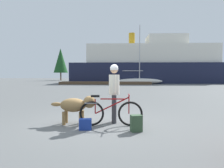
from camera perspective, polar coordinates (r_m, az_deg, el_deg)
name	(u,v)px	position (r m, az deg, el deg)	size (l,w,h in m)	color
ground_plane	(100,123)	(6.09, -3.58, -11.20)	(160.00, 160.00, 0.00)	#595B5B
bicycle	(110,113)	(5.69, -0.46, -8.22)	(1.81, 0.44, 0.91)	black
person_cyclist	(114,87)	(6.01, 0.62, -0.95)	(0.32, 0.53, 1.78)	#333338
dog	(76,105)	(5.97, -10.25, -6.04)	(1.33, 0.48, 0.84)	olive
backpack	(136,123)	(5.22, 7.01, -11.17)	(0.28, 0.20, 0.43)	#334C33
handbag_pannier	(85,124)	(5.40, -7.69, -11.42)	(0.32, 0.18, 0.29)	navy
dock_pier	(106,83)	(30.70, -1.88, 0.31)	(13.89, 2.80, 0.40)	brown
ferry_boat	(151,65)	(37.12, 11.05, 5.34)	(27.86, 8.69, 9.07)	#191E38
sailboat_moored	(139,81)	(31.74, 7.91, 0.93)	(7.24, 2.03, 9.30)	silver
pine_tree_far_left	(61,61)	(53.25, -14.58, 6.54)	(3.60, 3.60, 8.28)	#4C331E
pine_tree_center	(120,57)	(52.02, 2.21, 7.80)	(4.09, 4.09, 9.77)	#4C331E
pine_tree_far_right	(203,60)	(54.55, 24.66, 6.41)	(3.76, 3.76, 8.28)	#4C331E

